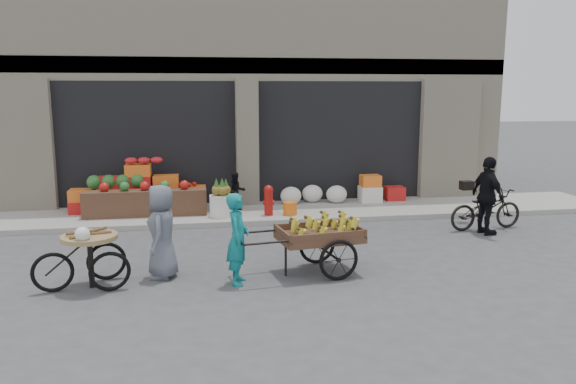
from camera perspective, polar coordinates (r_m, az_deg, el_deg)
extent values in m
plane|color=#424244|center=(9.72, -1.29, -7.68)|extent=(80.00, 80.00, 0.00)
cube|color=gray|center=(13.64, -3.74, -2.14)|extent=(18.00, 2.20, 0.12)
cube|color=beige|center=(17.41, -5.26, 11.96)|extent=(14.00, 6.00, 7.00)
cube|color=gray|center=(14.57, -4.41, 12.67)|extent=(14.00, 0.30, 0.40)
cube|color=black|center=(15.26, -13.86, 5.04)|extent=(4.40, 1.60, 3.10)
cube|color=black|center=(15.67, 4.57, 5.44)|extent=(4.40, 1.60, 3.10)
cube|color=beige|center=(14.42, -4.23, 5.02)|extent=(0.55, 0.80, 3.22)
cube|color=brown|center=(13.41, -14.28, -1.09)|extent=(2.80, 0.45, 0.60)
sphere|color=#1E5923|center=(13.90, -17.07, 1.01)|extent=(0.34, 0.34, 0.34)
cylinder|color=silver|center=(13.03, -6.82, -1.39)|extent=(0.52, 0.52, 0.50)
cylinder|color=#A5140F|center=(13.07, -1.99, -1.15)|extent=(0.20, 0.20, 0.56)
sphere|color=#A5140F|center=(13.01, -2.00, 0.23)|extent=(0.22, 0.22, 0.22)
cylinder|color=orange|center=(13.12, 0.21, -1.68)|extent=(0.32, 0.32, 0.30)
ellipsoid|color=silver|center=(14.42, 2.65, -0.31)|extent=(1.70, 0.60, 0.44)
imported|color=black|center=(13.60, -5.27, 0.06)|extent=(0.51, 0.43, 0.93)
cube|color=brown|center=(9.32, 3.20, -4.57)|extent=(1.45, 1.06, 0.12)
torus|color=black|center=(9.04, 5.17, -6.92)|extent=(0.67, 0.16, 0.67)
torus|color=black|center=(9.87, 2.98, -5.38)|extent=(0.67, 0.16, 0.67)
cylinder|color=black|center=(9.23, -0.24, -6.89)|extent=(0.05, 0.05, 0.55)
imported|color=#10787D|center=(8.80, -5.13, -4.76)|extent=(0.44, 0.59, 1.45)
cylinder|color=#9E7F51|center=(9.08, -19.55, -4.35)|extent=(1.01, 1.01, 0.07)
cube|color=black|center=(9.19, -19.40, -6.76)|extent=(0.10, 0.10, 0.80)
torus|color=black|center=(8.96, -17.65, -7.70)|extent=(0.62, 0.20, 0.62)
torus|color=black|center=(9.49, -17.95, -6.69)|extent=(0.62, 0.20, 0.62)
torus|color=black|center=(9.21, -22.80, -7.54)|extent=(0.62, 0.20, 0.62)
imported|color=slate|center=(9.27, -12.69, -3.94)|extent=(0.56, 0.79, 1.53)
imported|color=black|center=(12.94, 19.44, -1.64)|extent=(1.77, 0.80, 0.90)
imported|color=black|center=(12.43, 19.62, -0.37)|extent=(0.51, 1.01, 1.65)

